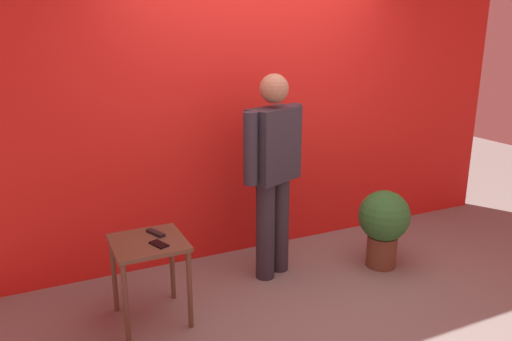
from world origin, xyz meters
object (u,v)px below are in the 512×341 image
Objects in this scene: side_table at (149,254)px; potted_plant at (384,222)px; tv_remote at (156,233)px; standing_person at (273,167)px; cell_phone at (159,244)px.

potted_plant is (2.02, -0.03, -0.10)m from side_table.
side_table is at bearing 179.06° from potted_plant.
tv_remote is at bearing 49.47° from side_table.
potted_plant is at bearing -0.94° from side_table.
side_table is (-1.09, -0.25, -0.44)m from standing_person.
tv_remote is (0.03, 0.19, 0.01)m from cell_phone.
cell_phone is 0.19m from tv_remote.
standing_person is at bearing -12.86° from tv_remote.
tv_remote is at bearing -170.68° from standing_person.
side_table is 0.15m from cell_phone.
tv_remote reaches higher than side_table.
potted_plant is at bearing -25.75° from tv_remote.
potted_plant reaches higher than side_table.
side_table is 4.21× the size of cell_phone.
tv_remote is at bearing 60.85° from cell_phone.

